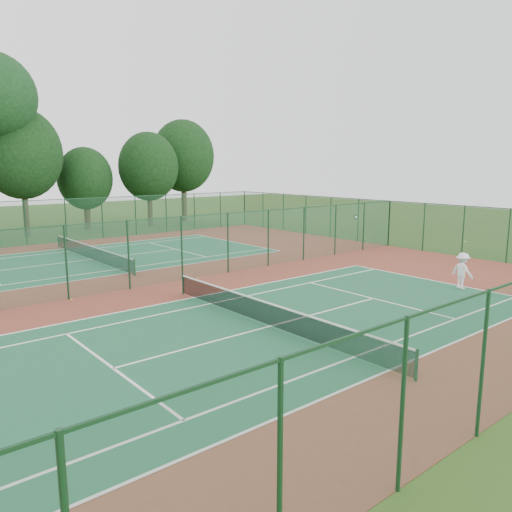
{
  "coord_description": "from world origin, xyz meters",
  "views": [
    {
      "loc": [
        -12.2,
        -22.91,
        6.16
      ],
      "look_at": [
        3.7,
        -3.65,
        1.6
      ],
      "focal_mm": 35.0,
      "sensor_mm": 36.0,
      "label": 1
    }
  ],
  "objects": [
    {
      "name": "ground",
      "position": [
        0.0,
        0.0,
        0.0
      ],
      "size": [
        120.0,
        120.0,
        0.0
      ],
      "primitive_type": "plane",
      "color": "#2C4C17",
      "rests_on": "ground"
    },
    {
      "name": "red_pad",
      "position": [
        0.0,
        0.0,
        0.01
      ],
      "size": [
        40.0,
        36.0,
        0.01
      ],
      "primitive_type": "cube",
      "color": "brown",
      "rests_on": "ground"
    },
    {
      "name": "court_near",
      "position": [
        0.0,
        -9.0,
        0.01
      ],
      "size": [
        23.77,
        10.97,
        0.01
      ],
      "primitive_type": "cube",
      "color": "#1B5838",
      "rests_on": "red_pad"
    },
    {
      "name": "court_far",
      "position": [
        0.0,
        9.0,
        0.01
      ],
      "size": [
        23.77,
        10.97,
        0.01
      ],
      "primitive_type": "cube",
      "color": "#1E613E",
      "rests_on": "red_pad"
    },
    {
      "name": "fence_north",
      "position": [
        0.0,
        18.0,
        1.76
      ],
      "size": [
        40.0,
        0.09,
        3.5
      ],
      "color": "#1B512D",
      "rests_on": "ground"
    },
    {
      "name": "fence_east",
      "position": [
        20.0,
        0.0,
        1.76
      ],
      "size": [
        0.09,
        36.0,
        3.5
      ],
      "rotation": [
        0.0,
        0.0,
        1.57
      ],
      "color": "#1A4E2F",
      "rests_on": "ground"
    },
    {
      "name": "fence_divider",
      "position": [
        0.0,
        0.0,
        1.76
      ],
      "size": [
        40.0,
        0.09,
        3.5
      ],
      "color": "#1A5035",
      "rests_on": "ground"
    },
    {
      "name": "tennis_net_near",
      "position": [
        0.0,
        -9.0,
        0.54
      ],
      "size": [
        0.1,
        12.9,
        0.97
      ],
      "color": "#143722",
      "rests_on": "ground"
    },
    {
      "name": "tennis_net_far",
      "position": [
        0.0,
        9.0,
        0.54
      ],
      "size": [
        0.1,
        12.9,
        0.97
      ],
      "color": "#153B1C",
      "rests_on": "ground"
    },
    {
      "name": "player_near",
      "position": [
        11.38,
        -10.64,
        0.94
      ],
      "size": [
        0.88,
        1.29,
        1.83
      ],
      "primitive_type": "imported",
      "rotation": [
        0.0,
        0.0,
        1.39
      ],
      "color": "white",
      "rests_on": "court_near"
    },
    {
      "name": "stray_ball_a",
      "position": [
        7.01,
        -0.74,
        0.04
      ],
      "size": [
        0.07,
        0.07,
        0.07
      ],
      "primitive_type": "sphere",
      "color": "gold",
      "rests_on": "red_pad"
    },
    {
      "name": "stray_ball_b",
      "position": [
        2.34,
        -0.27,
        0.04
      ],
      "size": [
        0.07,
        0.07,
        0.07
      ],
      "primitive_type": "sphere",
      "color": "#D1ED37",
      "rests_on": "red_pad"
    },
    {
      "name": "stray_ball_c",
      "position": [
        -4.59,
        -0.29,
        0.05
      ],
      "size": [
        0.08,
        0.08,
        0.08
      ],
      "primitive_type": "sphere",
      "color": "yellow",
      "rests_on": "red_pad"
    },
    {
      "name": "evergreen_row",
      "position": [
        0.5,
        24.25,
        0.0
      ],
      "size": [
        39.0,
        5.0,
        12.0
      ],
      "primitive_type": null,
      "color": "black",
      "rests_on": "ground"
    }
  ]
}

